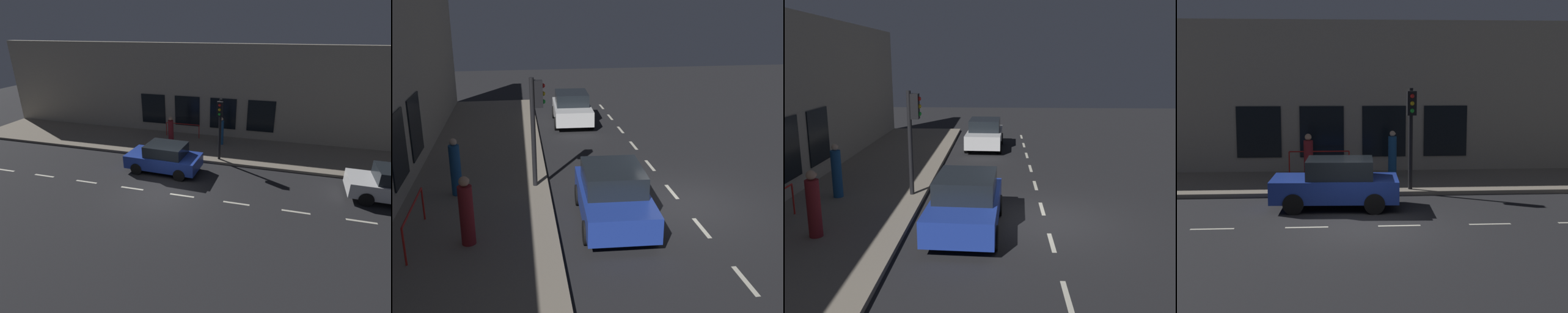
{
  "view_description": "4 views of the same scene",
  "coord_description": "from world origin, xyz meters",
  "views": [
    {
      "loc": [
        -11.95,
        -5.0,
        7.41
      ],
      "look_at": [
        1.43,
        -1.28,
        1.47
      ],
      "focal_mm": 27.96,
      "sensor_mm": 36.0,
      "label": 1
    },
    {
      "loc": [
        4.89,
        12.64,
        6.03
      ],
      "look_at": [
        2.97,
        0.07,
        1.74
      ],
      "focal_mm": 42.87,
      "sensor_mm": 36.0,
      "label": 2
    },
    {
      "loc": [
        1.45,
        12.11,
        4.78
      ],
      "look_at": [
        2.05,
        -1.72,
        1.56
      ],
      "focal_mm": 38.88,
      "sensor_mm": 36.0,
      "label": 3
    },
    {
      "loc": [
        -15.98,
        0.85,
        4.31
      ],
      "look_at": [
        2.87,
        -0.43,
        1.57
      ],
      "focal_mm": 53.86,
      "sensor_mm": 36.0,
      "label": 4
    }
  ],
  "objects": [
    {
      "name": "sidewalk",
      "position": [
        6.25,
        0.0,
        0.07
      ],
      "size": [
        4.5,
        32.0,
        0.15
      ],
      "color": "gray",
      "rests_on": "ground"
    },
    {
      "name": "pedestrian_0",
      "position": [
        6.91,
        -1.5,
        1.01
      ],
      "size": [
        0.45,
        0.45,
        1.84
      ],
      "rotation": [
        0.0,
        0.0,
        2.65
      ],
      "color": "#1E5189",
      "rests_on": "sidewalk"
    },
    {
      "name": "lane_centre_line",
      "position": [
        0.0,
        -1.0,
        0.0
      ],
      "size": [
        0.12,
        27.2,
        0.01
      ],
      "color": "beige",
      "rests_on": "ground"
    },
    {
      "name": "red_railing",
      "position": [
        7.63,
        1.41,
        0.89
      ],
      "size": [
        0.05,
        2.47,
        0.97
      ],
      "color": "red",
      "rests_on": "sidewalk"
    },
    {
      "name": "traffic_light",
      "position": [
        4.33,
        -1.89,
        2.57
      ],
      "size": [
        0.5,
        0.32,
        3.59
      ],
      "color": "black",
      "rests_on": "sidewalk"
    },
    {
      "name": "parked_car_0",
      "position": [
        2.35,
        0.75,
        0.79
      ],
      "size": [
        2.1,
        4.06,
        1.58
      ],
      "rotation": [
        0.0,
        0.0,
        -0.05
      ],
      "color": "#1E389E",
      "rests_on": "ground"
    },
    {
      "name": "parked_car_1",
      "position": [
        2.18,
        -10.49,
        0.79
      ],
      "size": [
        2.02,
        4.01,
        1.58
      ],
      "rotation": [
        0.0,
        0.0,
        -0.04
      ],
      "color": "silver",
      "rests_on": "ground"
    },
    {
      "name": "ground_plane",
      "position": [
        0.0,
        0.0,
        0.0
      ],
      "size": [
        60.0,
        60.0,
        0.0
      ],
      "primitive_type": "plane",
      "color": "#232326"
    },
    {
      "name": "pedestrian_1",
      "position": [
        6.28,
        1.79,
        1.0
      ],
      "size": [
        0.51,
        0.51,
        1.82
      ],
      "rotation": [
        0.0,
        0.0,
        2.33
      ],
      "color": "maroon",
      "rests_on": "sidewalk"
    }
  ]
}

